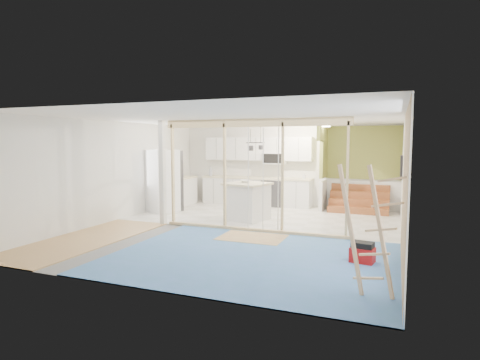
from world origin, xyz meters
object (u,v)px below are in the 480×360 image
at_px(fridge, 162,181).
at_px(ladder, 369,230).
at_px(island, 248,202).
at_px(toolbox, 362,253).

distance_m(fridge, ladder, 7.63).
height_order(fridge, ladder, fridge).
height_order(fridge, island, fridge).
xyz_separation_m(toolbox, ladder, (0.19, -1.49, 0.72)).
bearing_deg(ladder, toolbox, 116.98).
distance_m(toolbox, ladder, 1.67).
bearing_deg(ladder, island, 147.55).
bearing_deg(fridge, toolbox, -4.33).
xyz_separation_m(island, toolbox, (3.15, -2.83, -0.32)).
relative_size(island, toolbox, 2.85).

